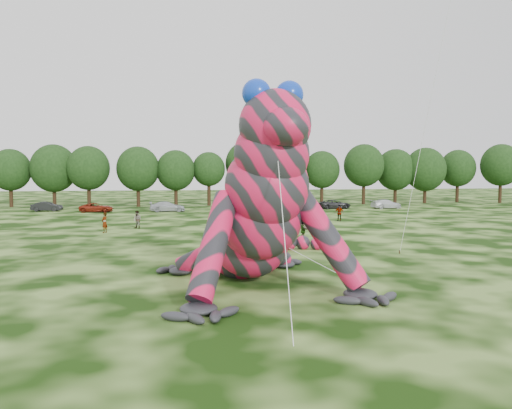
{
  "coord_description": "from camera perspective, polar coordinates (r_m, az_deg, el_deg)",
  "views": [
    {
      "loc": [
        -2.98,
        -23.56,
        5.82
      ],
      "look_at": [
        0.75,
        2.13,
        4.0
      ],
      "focal_mm": 35.0,
      "sensor_mm": 36.0,
      "label": 1
    }
  ],
  "objects": [
    {
      "name": "ground",
      "position": [
        24.45,
        -1.04,
        -9.76
      ],
      "size": [
        240.0,
        240.0,
        0.0
      ],
      "primitive_type": "plane",
      "color": "#16330A",
      "rests_on": "ground"
    },
    {
      "name": "inflatable_gecko",
      "position": [
        26.89,
        -1.58,
        2.08
      ],
      "size": [
        19.8,
        22.3,
        9.83
      ],
      "primitive_type": null,
      "rotation": [
        0.0,
        0.0,
        0.18
      ],
      "color": "#D81749",
      "rests_on": "ground"
    },
    {
      "name": "tree_4",
      "position": [
        86.5,
        -26.25,
        2.74
      ],
      "size": [
        6.22,
        5.6,
        9.06
      ],
      "primitive_type": null,
      "color": "black",
      "rests_on": "ground"
    },
    {
      "name": "tree_5",
      "position": [
        84.44,
        -22.1,
        3.08
      ],
      "size": [
        7.16,
        6.44,
        9.8
      ],
      "primitive_type": null,
      "color": "black",
      "rests_on": "ground"
    },
    {
      "name": "tree_6",
      "position": [
        81.57,
        -18.59,
        3.04
      ],
      "size": [
        6.52,
        5.86,
        9.49
      ],
      "primitive_type": null,
      "color": "black",
      "rests_on": "ground"
    },
    {
      "name": "tree_7",
      "position": [
        80.69,
        -13.33,
        3.13
      ],
      "size": [
        6.68,
        6.01,
        9.48
      ],
      "primitive_type": null,
      "color": "black",
      "rests_on": "ground"
    },
    {
      "name": "tree_8",
      "position": [
        80.57,
        -9.16,
        2.99
      ],
      "size": [
        6.14,
        5.53,
        8.94
      ],
      "primitive_type": null,
      "color": "black",
      "rests_on": "ground"
    },
    {
      "name": "tree_9",
      "position": [
        81.02,
        -5.41,
        2.94
      ],
      "size": [
        5.27,
        4.74,
        8.68
      ],
      "primitive_type": null,
      "color": "black",
      "rests_on": "ground"
    },
    {
      "name": "tree_10",
      "position": [
        82.79,
        -1.07,
        3.61
      ],
      "size": [
        7.09,
        6.38,
        10.5
      ],
      "primitive_type": null,
      "color": "black",
      "rests_on": "ground"
    },
    {
      "name": "tree_11",
      "position": [
        83.46,
        3.33,
        3.46
      ],
      "size": [
        7.01,
        6.31,
        10.07
      ],
      "primitive_type": null,
      "color": "black",
      "rests_on": "ground"
    },
    {
      "name": "tree_12",
      "position": [
        84.5,
        7.54,
        3.06
      ],
      "size": [
        5.99,
        5.39,
        8.97
      ],
      "primitive_type": null,
      "color": "black",
      "rests_on": "ground"
    },
    {
      "name": "tree_13",
      "position": [
        86.13,
        12.22,
        3.41
      ],
      "size": [
        6.83,
        6.15,
        10.13
      ],
      "primitive_type": null,
      "color": "black",
      "rests_on": "ground"
    },
    {
      "name": "tree_14",
      "position": [
        90.0,
        15.65,
        3.14
      ],
      "size": [
        6.82,
        6.14,
        9.4
      ],
      "primitive_type": null,
      "color": "black",
      "rests_on": "ground"
    },
    {
      "name": "tree_15",
      "position": [
        91.29,
        18.77,
        3.16
      ],
      "size": [
        7.17,
        6.45,
        9.63
      ],
      "primitive_type": null,
      "color": "black",
      "rests_on": "ground"
    },
    {
      "name": "tree_16",
      "position": [
        96.04,
        22.05,
        3.03
      ],
      "size": [
        6.26,
        5.63,
        9.37
      ],
      "primitive_type": null,
      "color": "black",
      "rests_on": "ground"
    },
    {
      "name": "tree_17",
      "position": [
        97.23,
        26.18,
        3.2
      ],
      "size": [
        6.98,
        6.28,
        10.3
      ],
      "primitive_type": null,
      "color": "black",
      "rests_on": "ground"
    },
    {
      "name": "car_1",
      "position": [
        75.52,
        -22.79,
        -0.21
      ],
      "size": [
        4.18,
        1.66,
        1.35
      ],
      "primitive_type": "imported",
      "rotation": [
        0.0,
        0.0,
        1.51
      ],
      "color": "black",
      "rests_on": "ground"
    },
    {
      "name": "car_2",
      "position": [
        71.72,
        -17.77,
        -0.34
      ],
      "size": [
        4.57,
        2.2,
        1.26
      ],
      "primitive_type": "imported",
      "rotation": [
        0.0,
        0.0,
        1.54
      ],
      "color": "maroon",
      "rests_on": "ground"
    },
    {
      "name": "car_3",
      "position": [
        70.18,
        -10.1,
        -0.24
      ],
      "size": [
        4.97,
        2.27,
        1.41
      ],
      "primitive_type": "imported",
      "rotation": [
        0.0,
        0.0,
        1.63
      ],
      "color": "#B0B4B9",
      "rests_on": "ground"
    },
    {
      "name": "car_4",
      "position": [
        70.2,
        -3.0,
        -0.24
      ],
      "size": [
        3.86,
        1.93,
        1.26
      ],
      "primitive_type": "imported",
      "rotation": [
        0.0,
        0.0,
        1.45
      ],
      "color": "#162048",
      "rests_on": "ground"
    },
    {
      "name": "car_5",
      "position": [
        73.74,
        1.92,
        -0.0
      ],
      "size": [
        4.14,
        1.59,
        1.35
      ],
      "primitive_type": "imported",
      "rotation": [
        0.0,
        0.0,
        1.61
      ],
      "color": "beige",
      "rests_on": "ground"
    },
    {
      "name": "car_6",
      "position": [
        75.39,
        8.98,
        0.04
      ],
      "size": [
        5.06,
        2.85,
        1.33
      ],
      "primitive_type": "imported",
      "rotation": [
        0.0,
        0.0,
        1.71
      ],
      "color": "#2A2A2D",
      "rests_on": "ground"
    },
    {
      "name": "car_7",
      "position": [
        77.24,
        14.66,
        0.05
      ],
      "size": [
        4.9,
        2.6,
        1.35
      ],
      "primitive_type": "imported",
      "rotation": [
        0.0,
        0.0,
        1.73
      ],
      "color": "silver",
      "rests_on": "ground"
    },
    {
      "name": "spectator_5",
      "position": [
        42.59,
        5.42,
        -2.8
      ],
      "size": [
        0.75,
        1.52,
        1.57
      ],
      "primitive_type": "imported",
      "rotation": [
        0.0,
        0.0,
        1.78
      ],
      "color": "gray",
      "rests_on": "ground"
    },
    {
      "name": "spectator_0",
      "position": [
        48.05,
        -16.92,
        -2.0
      ],
      "size": [
        0.71,
        0.81,
        1.88
      ],
      "primitive_type": "imported",
      "rotation": [
        0.0,
        0.0,
        4.26
      ],
      "color": "gray",
      "rests_on": "ground"
    },
    {
      "name": "spectator_1",
      "position": [
        50.58,
        -13.4,
        -1.7
      ],
      "size": [
        1.09,
        1.04,
        1.77
      ],
      "primitive_type": "imported",
      "rotation": [
        0.0,
        0.0,
        5.68
      ],
      "color": "gray",
      "rests_on": "ground"
    },
    {
      "name": "spectator_3",
      "position": [
        57.19,
        9.48,
        -0.96
      ],
      "size": [
        1.18,
        0.9,
        1.86
      ],
      "primitive_type": "imported",
      "rotation": [
        0.0,
        0.0,
        5.82
      ],
      "color": "gray",
      "rests_on": "ground"
    }
  ]
}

